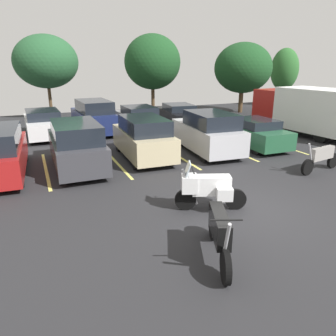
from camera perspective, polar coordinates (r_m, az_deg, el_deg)
ground at (r=9.79m, az=13.23°, el=-7.36°), size 44.00×44.00×0.10m
motorcycle_touring at (r=9.30m, az=7.05°, el=-3.48°), size 1.98×1.18×1.45m
motorcycle_second at (r=13.89m, az=25.48°, el=1.68°), size 2.26×0.65×1.26m
motorcycle_third at (r=7.11m, az=9.07°, el=-11.12°), size 1.05×2.24×1.34m
parking_stripes at (r=14.52m, az=-3.78°, el=1.79°), size 14.38×4.95×0.01m
car_charcoal at (r=13.36m, az=-15.96°, el=3.86°), size 1.85×4.83×1.92m
car_champagne at (r=14.30m, az=-4.39°, el=5.33°), size 1.95×4.42×1.85m
car_silver at (r=15.34m, az=7.03°, el=6.23°), size 2.21×4.65×1.94m
car_green at (r=17.06m, az=14.50°, el=6.14°), size 1.88×4.73×1.44m
car_far_white at (r=20.01m, az=-21.21°, el=7.38°), size 2.01×4.94×1.54m
car_far_navy at (r=20.04m, az=-13.02°, el=8.79°), size 2.04×4.59×2.00m
car_far_grey at (r=20.89m, az=-5.26°, el=8.83°), size 1.98×4.57×1.48m
car_far_black at (r=22.07m, az=1.73°, el=9.39°), size 2.30×4.99×1.47m
box_truck at (r=20.89m, az=23.44°, el=9.50°), size 3.01×6.72×2.70m
tree_left at (r=28.67m, az=13.13°, el=16.85°), size 4.74×4.74×5.70m
tree_rear at (r=34.73m, az=19.93°, el=16.04°), size 2.65×2.65×5.45m
tree_center_right at (r=27.15m, az=-20.79°, el=17.18°), size 4.75×4.75×6.12m
tree_far_left at (r=27.28m, az=-2.77°, el=18.22°), size 4.51×4.51×6.29m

